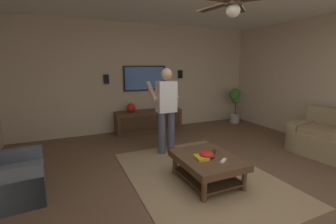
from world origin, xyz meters
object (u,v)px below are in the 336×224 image
object	(u,v)px
coffee_table	(207,163)
media_console	(149,121)
armchair	(4,180)
remote_white	(223,161)
wall_speaker_right	(106,79)
ceiling_fan	(234,4)
potted_plant_tall	(235,100)
tv	(145,78)
wall_speaker_left	(180,74)
person_standing	(166,106)
vase_round	(131,108)
remote_black	(214,152)
book	(201,157)
bowl	(207,154)

from	to	relation	value
coffee_table	media_console	xyz separation A→B (m)	(2.87, -0.12, -0.02)
armchair	remote_white	bearing A→B (deg)	-22.69
wall_speaker_right	media_console	bearing A→B (deg)	-104.56
coffee_table	ceiling_fan	bearing A→B (deg)	-166.02
potted_plant_tall	ceiling_fan	xyz separation A→B (m)	(-3.01, 2.68, 1.72)
tv	wall_speaker_left	bearing A→B (deg)	90.73
coffee_table	tv	world-z (taller)	tv
armchair	media_console	bearing A→B (deg)	34.86
person_standing	coffee_table	bearing A→B (deg)	-177.47
potted_plant_tall	remote_white	distance (m)	3.97
media_console	wall_speaker_left	world-z (taller)	wall_speaker_left
vase_round	wall_speaker_right	bearing A→B (deg)	62.58
tv	remote_black	distance (m)	3.16
wall_speaker_right	ceiling_fan	bearing A→B (deg)	-164.70
remote_black	vase_round	world-z (taller)	vase_round
ceiling_fan	vase_round	bearing A→B (deg)	7.66
potted_plant_tall	book	world-z (taller)	potted_plant_tall
vase_round	tv	bearing A→B (deg)	-61.46
coffee_table	ceiling_fan	world-z (taller)	ceiling_fan
vase_round	ceiling_fan	distance (m)	3.63
person_standing	book	size ratio (longest dim) A/B	7.45
person_standing	potted_plant_tall	size ratio (longest dim) A/B	1.61
person_standing	vase_round	size ratio (longest dim) A/B	7.45
vase_round	remote_black	bearing A→B (deg)	-169.15
ceiling_fan	armchair	bearing A→B (deg)	70.42
armchair	wall_speaker_left	xyz separation A→B (m)	(2.48, -3.73, 1.17)
tv	book	xyz separation A→B (m)	(-3.14, 0.24, -0.94)
remote_white	wall_speaker_right	xyz separation A→B (m)	(3.36, 0.96, 0.95)
bowl	remote_black	distance (m)	0.25
remote_white	ceiling_fan	xyz separation A→B (m)	(-0.07, 0.02, 1.98)
media_console	remote_white	world-z (taller)	media_console
potted_plant_tall	wall_speaker_left	size ratio (longest dim) A/B	4.63
ceiling_fan	potted_plant_tall	bearing A→B (deg)	-41.66
potted_plant_tall	remote_black	size ratio (longest dim) A/B	6.79
coffee_table	media_console	size ratio (longest dim) A/B	0.59
potted_plant_tall	wall_speaker_left	bearing A→B (deg)	75.52
potted_plant_tall	remote_black	world-z (taller)	potted_plant_tall
tv	vase_round	distance (m)	0.88
remote_black	vase_round	xyz separation A→B (m)	(2.76, 0.53, 0.25)
remote_black	wall_speaker_right	xyz separation A→B (m)	(3.02, 1.04, 0.95)
vase_round	media_console	bearing A→B (deg)	-88.50
coffee_table	wall_speaker_right	bearing A→B (deg)	15.43
remote_white	vase_round	world-z (taller)	vase_round
coffee_table	person_standing	world-z (taller)	person_standing
remote_black	book	distance (m)	0.33
armchair	bowl	world-z (taller)	armchair
coffee_table	vase_round	xyz separation A→B (m)	(2.85, 0.35, 0.36)
armchair	book	world-z (taller)	armchair
coffee_table	potted_plant_tall	bearing A→B (deg)	-45.56
tv	remote_white	size ratio (longest dim) A/B	7.45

